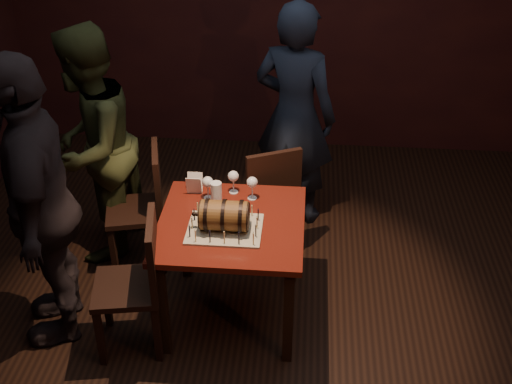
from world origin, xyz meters
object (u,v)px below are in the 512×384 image
Objects in this scene: chair_left_front at (139,278)px; person_left_front at (41,204)px; barrel_cake at (224,216)px; wine_glass_mid at (233,177)px; person_back at (295,116)px; person_left_rear at (91,147)px; pint_of_ale at (216,193)px; chair_left_rear at (145,202)px; pub_table at (232,236)px; wine_glass_right at (252,183)px; wine_glass_left at (208,183)px; chair_back at (269,196)px.

person_left_front is at bearing 167.91° from chair_left_front.
chair_left_front is 0.49× the size of person_left_front.
barrel_cake is 2.14× the size of wine_glass_mid.
person_back reaches higher than wine_glass_mid.
person_back reaches higher than person_left_rear.
pint_of_ale is 0.72m from chair_left_front.
person_back is at bearing 60.71° from chair_left_front.
chair_left_front is at bearing -128.50° from pint_of_ale.
pint_of_ale is 0.71m from chair_left_rear.
chair_left_front is at bearing -149.96° from pub_table.
wine_glass_right is at bearing 96.35° from person_back.
chair_left_front is at bearing -137.35° from wine_glass_right.
barrel_cake is (-0.03, -0.08, 0.21)m from pub_table.
wine_glass_mid is at bearing 52.18° from chair_left_front.
wine_glass_left is at bearing -151.00° from wine_glass_mid.
wine_glass_left is 1.00× the size of wine_glass_mid.
chair_back reaches higher than wine_glass_mid.
chair_left_front reaches higher than pint_of_ale.
pub_table is 6.00× the size of pint_of_ale.
barrel_cake is 0.37× the size of chair_left_front.
person_left_front is at bearing -159.22° from wine_glass_right.
wine_glass_mid is 0.09× the size of person_left_front.
person_left_rear is at bearing 162.76° from person_left_front.
wine_glass_mid is at bearing 88.04° from person_back.
barrel_cake is 2.14× the size of wine_glass_right.
person_back is at bearing 74.73° from chair_back.
person_left_front is (-1.45, -1.43, 0.05)m from person_back.
person_left_front is (-1.07, -0.10, 0.09)m from barrel_cake.
wine_glass_mid is at bearing 89.24° from barrel_cake.
chair_back is 1.31m from person_left_rear.
person_back is 1.02× the size of person_left_rear.
wine_glass_left is at bearing 113.83° from barrel_cake.
wine_glass_right is at bearing 69.52° from barrel_cake.
person_left_front is at bearing -146.51° from chair_back.
barrel_cake is 1.08m from person_left_front.
wine_glass_left is 1.07× the size of pint_of_ale.
wine_glass_left is 1.00× the size of wine_glass_right.
wine_glass_mid is 0.17m from pint_of_ale.
wine_glass_mid is at bearing 153.29° from wine_glass_right.
wine_glass_mid is at bearing -15.39° from chair_left_rear.
chair_left_rear reaches higher than wine_glass_left.
wine_glass_right is at bearing 17.21° from pint_of_ale.
wine_glass_left is 1.12m from person_back.
wine_glass_left is 0.09× the size of person_left_front.
pint_of_ale is 0.16× the size of chair_left_front.
wine_glass_left is at bearing -28.03° from chair_left_rear.
chair_back is at bearing 99.24° from person_left_rear.
person_left_front is at bearing 6.86° from person_left_rear.
wine_glass_left is 0.67m from chair_left_rear.
wine_glass_left reaches higher than pub_table.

